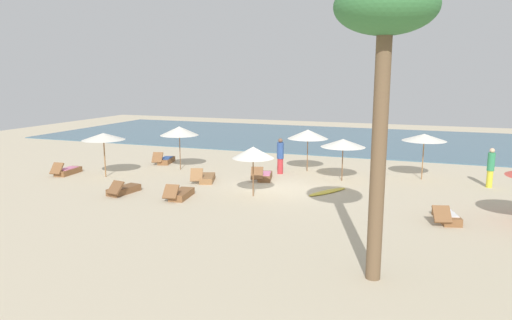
{
  "coord_description": "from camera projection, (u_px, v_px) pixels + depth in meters",
  "views": [
    {
      "loc": [
        6.09,
        -19.14,
        5.03
      ],
      "look_at": [
        -1.25,
        0.77,
        1.1
      ],
      "focal_mm": 32.56,
      "sensor_mm": 36.0,
      "label": 1
    }
  ],
  "objects": [
    {
      "name": "ground_plane",
      "position": [
        276.0,
        189.0,
        20.65
      ],
      "size": [
        60.0,
        60.0,
        0.0
      ],
      "primitive_type": "plane",
      "color": "beige"
    },
    {
      "name": "ocean_water",
      "position": [
        342.0,
        139.0,
        36.33
      ],
      "size": [
        48.0,
        16.0,
        0.06
      ],
      "primitive_type": "cube",
      "color": "#476B7F",
      "rests_on": "ground_plane"
    },
    {
      "name": "umbrella_0",
      "position": [
        253.0,
        152.0,
        19.11
      ],
      "size": [
        1.73,
        1.73,
        2.1
      ],
      "color": "brown",
      "rests_on": "ground_plane"
    },
    {
      "name": "umbrella_1",
      "position": [
        308.0,
        134.0,
        24.09
      ],
      "size": [
        2.11,
        2.11,
        2.2
      ],
      "color": "brown",
      "rests_on": "ground_plane"
    },
    {
      "name": "umbrella_2",
      "position": [
        179.0,
        131.0,
        24.5
      ],
      "size": [
        2.04,
        2.04,
        2.32
      ],
      "color": "brown",
      "rests_on": "ground_plane"
    },
    {
      "name": "umbrella_3",
      "position": [
        343.0,
        143.0,
        21.91
      ],
      "size": [
        2.11,
        2.11,
        2.02
      ],
      "color": "brown",
      "rests_on": "ground_plane"
    },
    {
      "name": "umbrella_4",
      "position": [
        424.0,
        137.0,
        22.16
      ],
      "size": [
        2.08,
        2.08,
        2.23
      ],
      "color": "olive",
      "rests_on": "ground_plane"
    },
    {
      "name": "umbrella_5",
      "position": [
        103.0,
        137.0,
        22.74
      ],
      "size": [
        2.08,
        2.08,
        2.2
      ],
      "color": "olive",
      "rests_on": "ground_plane"
    },
    {
      "name": "lounger_0",
      "position": [
        166.0,
        160.0,
        26.61
      ],
      "size": [
        0.96,
        1.77,
        0.71
      ],
      "color": "brown",
      "rests_on": "ground_plane"
    },
    {
      "name": "lounger_1",
      "position": [
        123.0,
        190.0,
        19.83
      ],
      "size": [
        0.83,
        1.77,
        0.66
      ],
      "color": "brown",
      "rests_on": "ground_plane"
    },
    {
      "name": "lounger_2",
      "position": [
        264.0,
        176.0,
        22.45
      ],
      "size": [
        0.98,
        1.76,
        0.71
      ],
      "color": "brown",
      "rests_on": "ground_plane"
    },
    {
      "name": "lounger_3",
      "position": [
        67.0,
        171.0,
        23.64
      ],
      "size": [
        0.73,
        1.73,
        0.69
      ],
      "color": "brown",
      "rests_on": "ground_plane"
    },
    {
      "name": "lounger_4",
      "position": [
        181.0,
        194.0,
        19.11
      ],
      "size": [
        0.83,
        1.77,
        0.67
      ],
      "color": "brown",
      "rests_on": "ground_plane"
    },
    {
      "name": "lounger_5",
      "position": [
        206.0,
        178.0,
        22.06
      ],
      "size": [
        1.1,
        1.76,
        0.72
      ],
      "color": "olive",
      "rests_on": "ground_plane"
    },
    {
      "name": "lounger_6",
      "position": [
        446.0,
        216.0,
        16.09
      ],
      "size": [
        1.02,
        1.8,
        0.66
      ],
      "color": "brown",
      "rests_on": "ground_plane"
    },
    {
      "name": "person_0",
      "position": [
        280.0,
        156.0,
        23.67
      ],
      "size": [
        0.48,
        0.48,
        1.83
      ],
      "color": "#BF3338",
      "rests_on": "ground_plane"
    },
    {
      "name": "person_1",
      "position": [
        491.0,
        167.0,
        20.77
      ],
      "size": [
        0.42,
        0.42,
        1.8
      ],
      "color": "yellow",
      "rests_on": "ground_plane"
    },
    {
      "name": "palm_1",
      "position": [
        385.0,
        22.0,
        10.5
      ],
      "size": [
        2.36,
        2.36,
        7.19
      ],
      "color": "brown",
      "rests_on": "ground_plane"
    },
    {
      "name": "surfboard",
      "position": [
        328.0,
        192.0,
        20.04
      ],
      "size": [
        1.54,
        2.16,
        0.07
      ],
      "color": "gold",
      "rests_on": "ground_plane"
    }
  ]
}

